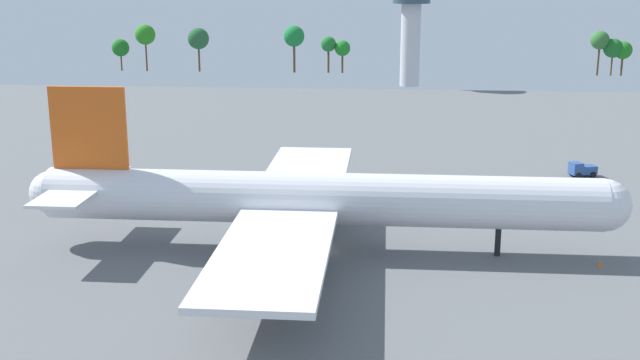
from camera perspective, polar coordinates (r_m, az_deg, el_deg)
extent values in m
plane|color=slate|center=(94.98, 0.00, -5.16)|extent=(287.39, 287.39, 0.00)
cylinder|color=silver|center=(92.98, 0.00, -1.36)|extent=(66.16, 6.22, 6.22)
sphere|color=silver|center=(96.11, 20.06, -1.74)|extent=(6.10, 6.10, 6.10)
sphere|color=silver|center=(101.21, -19.01, -0.85)|extent=(5.29, 5.29, 5.29)
cube|color=#D85919|center=(97.44, -16.54, 3.66)|extent=(9.26, 0.50, 9.95)
cube|color=silver|center=(95.02, -18.04, -1.16)|extent=(5.95, 9.33, 0.36)
cube|color=silver|center=(103.92, -15.96, 0.30)|extent=(5.95, 9.33, 0.36)
cube|color=silver|center=(77.85, -3.49, -5.30)|extent=(11.25, 29.62, 0.70)
cube|color=silver|center=(109.57, -0.98, 0.58)|extent=(11.25, 29.62, 0.70)
cylinder|color=gray|center=(82.42, -2.33, -5.37)|extent=(4.98, 2.61, 2.61)
cylinder|color=gray|center=(72.30, -3.42, -8.31)|extent=(4.98, 2.61, 2.61)
cylinder|color=gray|center=(105.61, -0.68, -0.88)|extent=(4.98, 2.61, 2.61)
cylinder|color=gray|center=(116.17, -0.16, 0.55)|extent=(4.98, 2.61, 2.61)
cylinder|color=black|center=(95.08, 12.86, -4.42)|extent=(0.70, 0.70, 3.43)
cylinder|color=black|center=(91.53, -2.25, -4.80)|extent=(0.70, 0.70, 3.43)
cylinder|color=black|center=(97.96, -1.76, -3.49)|extent=(0.70, 0.70, 3.43)
cube|color=#2D5193|center=(136.02, 18.18, 0.81)|extent=(2.29, 2.49, 1.98)
cube|color=#2D5193|center=(137.25, 18.94, 0.73)|extent=(3.16, 2.79, 1.35)
cylinder|color=black|center=(137.13, 17.89, 0.51)|extent=(1.00, 0.58, 0.96)
cylinder|color=black|center=(135.32, 18.39, 0.29)|extent=(1.00, 0.58, 0.96)
cylinder|color=black|center=(138.57, 18.84, 0.58)|extent=(1.00, 0.58, 0.96)
cylinder|color=black|center=(136.77, 19.34, 0.36)|extent=(1.00, 0.58, 0.96)
cone|color=orange|center=(95.07, 19.75, -5.78)|extent=(0.54, 0.54, 0.77)
cylinder|color=silver|center=(241.95, 6.61, 9.76)|extent=(5.92, 5.92, 24.79)
cylinder|color=#51381E|center=(290.78, -14.30, 8.36)|extent=(0.54, 0.54, 6.31)
sphere|color=#1D6D1F|center=(290.33, -14.36, 9.34)|extent=(6.15, 6.15, 6.15)
cylinder|color=#51381E|center=(287.69, -12.57, 8.84)|extent=(0.59, 0.59, 10.69)
sphere|color=#29811F|center=(287.10, -12.65, 10.32)|extent=(7.12, 7.12, 7.12)
cylinder|color=#51381E|center=(282.68, -8.82, 8.78)|extent=(0.68, 0.68, 9.32)
sphere|color=#245A2F|center=(282.10, -8.88, 10.17)|extent=(7.49, 7.49, 7.49)
cylinder|color=#51381E|center=(276.64, -1.90, 8.93)|extent=(0.85, 0.85, 10.41)
sphere|color=#1A7A35|center=(276.03, -1.91, 10.46)|extent=(7.30, 7.30, 7.30)
cylinder|color=#51381E|center=(275.60, 0.62, 8.70)|extent=(0.73, 0.73, 8.36)
sphere|color=#206E2C|center=(275.07, 0.62, 9.90)|extent=(5.30, 5.30, 5.30)
cylinder|color=#51381E|center=(275.35, 1.64, 8.54)|extent=(0.70, 0.70, 6.94)
sphere|color=#1D7E23|center=(274.87, 1.65, 9.60)|extent=(5.47, 5.47, 5.47)
cylinder|color=#51381E|center=(283.92, 19.65, 8.21)|extent=(0.66, 0.66, 10.01)
sphere|color=#316C2F|center=(283.35, 19.77, 9.59)|extent=(6.22, 6.22, 6.22)
cylinder|color=#51381E|center=(285.22, 20.52, 7.89)|extent=(0.54, 0.54, 7.31)
sphere|color=#1D6525|center=(284.72, 20.62, 9.00)|extent=(6.48, 6.48, 6.48)
cylinder|color=#51381E|center=(286.17, 21.17, 7.79)|extent=(0.69, 0.69, 6.79)
sphere|color=#20771E|center=(285.70, 21.27, 8.83)|extent=(5.98, 5.98, 5.98)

